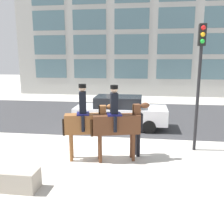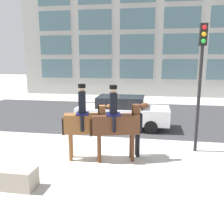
{
  "view_description": "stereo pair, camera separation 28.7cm",
  "coord_description": "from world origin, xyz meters",
  "px_view_note": "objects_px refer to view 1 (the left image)",
  "views": [
    {
      "loc": [
        1.38,
        -9.64,
        3.3
      ],
      "look_at": [
        0.21,
        -1.15,
        1.46
      ],
      "focal_mm": 40.0,
      "sensor_mm": 36.0,
      "label": 1
    },
    {
      "loc": [
        1.66,
        -9.6,
        3.3
      ],
      "look_at": [
        0.21,
        -1.15,
        1.46
      ],
      "focal_mm": 40.0,
      "sensor_mm": 36.0,
      "label": 2
    }
  ],
  "objects_px": {
    "mounted_horse_companion": "(117,122)",
    "traffic_light": "(200,69)",
    "street_car_near_lane": "(120,112)",
    "pedestrian_bystander": "(138,127)",
    "planter_ledge": "(2,179)",
    "mounted_horse_lead": "(86,121)"
  },
  "relations": [
    {
      "from": "mounted_horse_companion",
      "to": "traffic_light",
      "type": "relative_size",
      "value": 0.56
    },
    {
      "from": "street_car_near_lane",
      "to": "planter_ledge",
      "type": "height_order",
      "value": "street_car_near_lane"
    },
    {
      "from": "mounted_horse_companion",
      "to": "traffic_light",
      "type": "distance_m",
      "value": 3.42
    },
    {
      "from": "street_car_near_lane",
      "to": "traffic_light",
      "type": "distance_m",
      "value": 4.58
    },
    {
      "from": "planter_ledge",
      "to": "mounted_horse_lead",
      "type": "bearing_deg",
      "value": 52.14
    },
    {
      "from": "mounted_horse_companion",
      "to": "planter_ledge",
      "type": "xyz_separation_m",
      "value": [
        -2.75,
        -2.25,
        -1.03
      ]
    },
    {
      "from": "street_car_near_lane",
      "to": "mounted_horse_lead",
      "type": "bearing_deg",
      "value": -100.02
    },
    {
      "from": "mounted_horse_lead",
      "to": "traffic_light",
      "type": "height_order",
      "value": "traffic_light"
    },
    {
      "from": "mounted_horse_companion",
      "to": "pedestrian_bystander",
      "type": "xyz_separation_m",
      "value": [
        0.64,
        0.47,
        -0.28
      ]
    },
    {
      "from": "mounted_horse_companion",
      "to": "traffic_light",
      "type": "bearing_deg",
      "value": 10.39
    },
    {
      "from": "mounted_horse_lead",
      "to": "street_car_near_lane",
      "type": "xyz_separation_m",
      "value": [
        0.71,
        4.01,
        -0.5
      ]
    },
    {
      "from": "street_car_near_lane",
      "to": "traffic_light",
      "type": "relative_size",
      "value": 0.99
    },
    {
      "from": "mounted_horse_companion",
      "to": "street_car_near_lane",
      "type": "distance_m",
      "value": 4.02
    },
    {
      "from": "mounted_horse_lead",
      "to": "street_car_near_lane",
      "type": "height_order",
      "value": "mounted_horse_lead"
    },
    {
      "from": "pedestrian_bystander",
      "to": "street_car_near_lane",
      "type": "distance_m",
      "value": 3.64
    },
    {
      "from": "planter_ledge",
      "to": "street_car_near_lane",
      "type": "bearing_deg",
      "value": 68.68
    },
    {
      "from": "pedestrian_bystander",
      "to": "traffic_light",
      "type": "bearing_deg",
      "value": -175.16
    },
    {
      "from": "mounted_horse_companion",
      "to": "planter_ledge",
      "type": "distance_m",
      "value": 3.7
    },
    {
      "from": "mounted_horse_lead",
      "to": "planter_ledge",
      "type": "xyz_separation_m",
      "value": [
        -1.72,
        -2.21,
        -1.03
      ]
    },
    {
      "from": "mounted_horse_companion",
      "to": "traffic_light",
      "type": "xyz_separation_m",
      "value": [
        2.7,
        1.3,
        1.65
      ]
    },
    {
      "from": "mounted_horse_lead",
      "to": "traffic_light",
      "type": "bearing_deg",
      "value": 6.25
    },
    {
      "from": "pedestrian_bystander",
      "to": "planter_ledge",
      "type": "height_order",
      "value": "pedestrian_bystander"
    }
  ]
}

